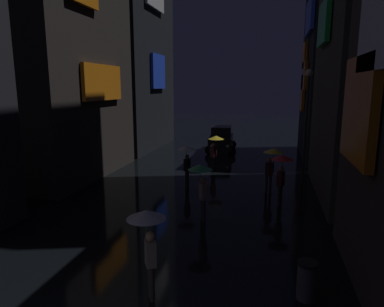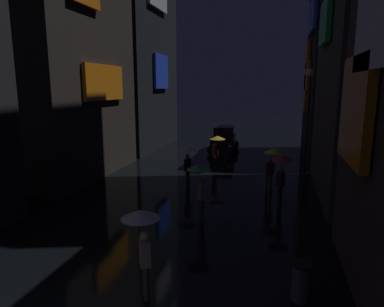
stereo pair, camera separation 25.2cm
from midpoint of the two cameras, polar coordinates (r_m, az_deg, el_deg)
name	(u,v)px [view 1 (the left image)]	position (r m, az deg, el deg)	size (l,w,h in m)	color
building_left_far	(131,10)	(28.72, -10.35, 22.44)	(4.25, 8.96, 21.24)	black
building_right_far	(337,69)	(25.62, 22.75, 12.92)	(4.25, 7.72, 12.13)	black
pedestrian_midstreet_centre_yellow	(215,143)	(19.73, 3.52, 1.70)	(0.90, 0.90, 2.12)	black
pedestrian_midstreet_left_green	(201,177)	(12.39, 0.94, -3.91)	(0.90, 0.90, 2.12)	#2D2D38
pedestrian_foreground_left_red	(282,166)	(14.53, 14.26, -2.01)	(0.90, 0.90, 2.12)	#38332D
pedestrian_near_crossing_clear	(148,230)	(8.05, -8.34, -12.48)	(0.90, 0.90, 2.12)	#38332D
pedestrian_foreground_right_yellow	(272,158)	(16.04, 12.77, -0.73)	(0.90, 0.90, 2.12)	#38332D
pedestrian_far_right_clear	(187,155)	(16.37, -1.35, -0.22)	(0.90, 0.90, 2.12)	#38332D
car_distant	(221,139)	(26.23, 4.64, 2.37)	(2.50, 4.27, 1.92)	black
streetlamp_right_far	(306,114)	(17.86, 18.15, 6.29)	(0.36, 0.36, 5.71)	#2D2D33
trash_bin	(307,280)	(8.80, 17.75, -19.50)	(0.46, 0.46, 0.93)	#3F3F47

